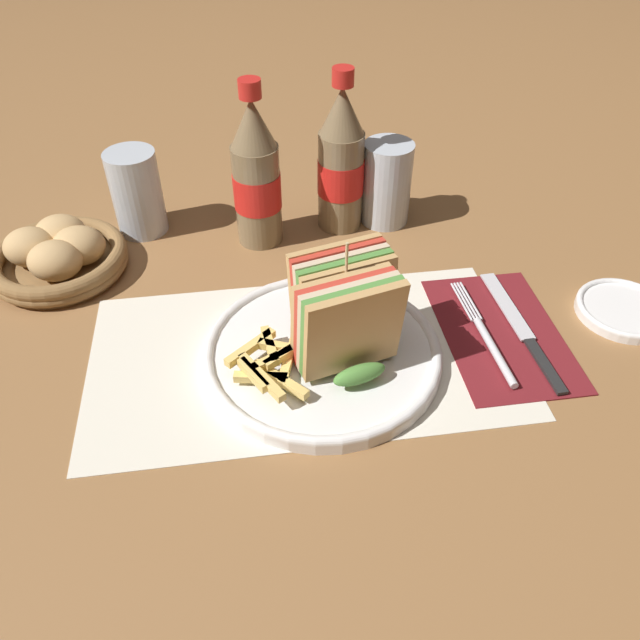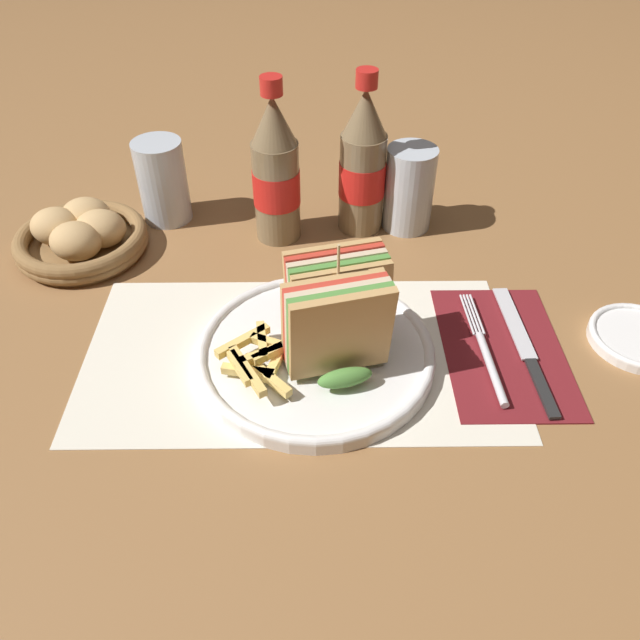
% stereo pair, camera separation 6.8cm
% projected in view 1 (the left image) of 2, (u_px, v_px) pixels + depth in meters
% --- Properties ---
extents(ground_plane, '(4.00, 4.00, 0.00)m').
position_uv_depth(ground_plane, '(319.00, 344.00, 0.71)').
color(ground_plane, olive).
extents(placemat, '(0.48, 0.26, 0.00)m').
position_uv_depth(placemat, '(305.00, 355.00, 0.70)').
color(placemat, silver).
rests_on(placemat, ground_plane).
extents(plate_main, '(0.26, 0.26, 0.02)m').
position_uv_depth(plate_main, '(323.00, 352.00, 0.69)').
color(plate_main, white).
rests_on(plate_main, ground_plane).
extents(club_sandwich, '(0.12, 0.13, 0.14)m').
position_uv_depth(club_sandwich, '(345.00, 313.00, 0.65)').
color(club_sandwich, tan).
rests_on(club_sandwich, plate_main).
extents(fries_pile, '(0.10, 0.11, 0.02)m').
position_uv_depth(fries_pile, '(271.00, 363.00, 0.65)').
color(fries_pile, '#E5C166').
rests_on(fries_pile, plate_main).
extents(napkin, '(0.13, 0.21, 0.00)m').
position_uv_depth(napkin, '(501.00, 332.00, 0.72)').
color(napkin, maroon).
rests_on(napkin, ground_plane).
extents(fork, '(0.02, 0.18, 0.01)m').
position_uv_depth(fork, '(488.00, 340.00, 0.70)').
color(fork, silver).
rests_on(fork, napkin).
extents(knife, '(0.02, 0.21, 0.00)m').
position_uv_depth(knife, '(522.00, 329.00, 0.72)').
color(knife, black).
rests_on(knife, napkin).
extents(coke_bottle_near, '(0.06, 0.06, 0.22)m').
position_uv_depth(coke_bottle_near, '(256.00, 177.00, 0.81)').
color(coke_bottle_near, '#7A6647').
rests_on(coke_bottle_near, ground_plane).
extents(coke_bottle_far, '(0.06, 0.06, 0.22)m').
position_uv_depth(coke_bottle_far, '(341.00, 163.00, 0.84)').
color(coke_bottle_far, '#7A6647').
rests_on(coke_bottle_far, ground_plane).
extents(glass_near, '(0.07, 0.07, 0.12)m').
position_uv_depth(glass_near, '(386.00, 189.00, 0.88)').
color(glass_near, silver).
rests_on(glass_near, ground_plane).
extents(glass_far, '(0.07, 0.07, 0.12)m').
position_uv_depth(glass_far, '(137.00, 193.00, 0.85)').
color(glass_far, silver).
rests_on(glass_far, ground_plane).
extents(bread_basket, '(0.17, 0.17, 0.06)m').
position_uv_depth(bread_basket, '(58.00, 256.00, 0.80)').
color(bread_basket, olive).
rests_on(bread_basket, ground_plane).
extents(side_saucer, '(0.11, 0.11, 0.01)m').
position_uv_depth(side_saucer, '(625.00, 312.00, 0.74)').
color(side_saucer, white).
rests_on(side_saucer, ground_plane).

